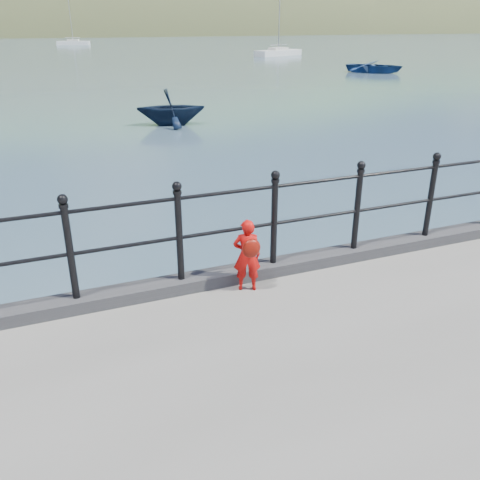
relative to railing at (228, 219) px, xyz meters
name	(u,v)px	position (x,y,z in m)	size (l,w,h in m)	color
ground	(226,342)	(0.00, 0.15, -1.82)	(600.00, 600.00, 0.00)	#2D4251
kerb	(229,275)	(0.00, 0.00, -0.75)	(60.00, 0.30, 0.15)	#28282B
railing	(228,219)	(0.00, 0.00, 0.00)	(18.11, 0.11, 1.20)	black
far_shore	(123,85)	(38.34, 239.56, -24.39)	(830.00, 200.00, 156.00)	#333A21
child	(247,255)	(0.13, -0.28, -0.37)	(0.38, 0.34, 0.89)	red
launch_blue	(375,67)	(25.51, 32.49, -1.33)	(3.37, 4.72, 0.98)	navy
launch_navy	(171,107)	(3.37, 15.64, -1.10)	(2.38, 2.76, 1.46)	black
sailboat_far	(278,53)	(28.22, 56.73, -1.48)	(7.23, 4.48, 9.95)	silver
sailboat_deep	(73,43)	(7.05, 100.70, -1.48)	(6.12, 3.39, 8.72)	white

